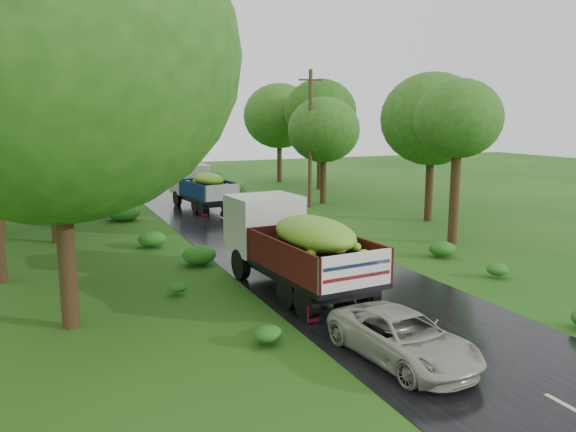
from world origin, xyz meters
TOP-DOWN VIEW (x-y plane):
  - ground at (0.00, 0.00)m, footprint 120.00×120.00m
  - road at (0.00, 5.00)m, footprint 6.50×80.00m
  - road_lines at (0.00, 6.00)m, footprint 0.12×69.60m
  - truck_near at (-1.84, 5.78)m, footprint 2.97×7.15m
  - truck_far at (-0.17, 23.59)m, footprint 2.99×6.55m
  - car at (-1.78, -0.56)m, footprint 2.29×4.33m
  - utility_pole at (6.41, 21.20)m, footprint 1.51×0.39m
  - trees_left at (-9.92, 20.17)m, footprint 6.84×34.18m
  - trees_right at (9.72, 23.59)m, footprint 6.41×29.23m
  - shrubs at (0.00, 14.00)m, footprint 11.90×44.00m

SIDE VIEW (x-z plane):
  - ground at x=0.00m, z-range 0.00..0.00m
  - road at x=0.00m, z-range 0.00..0.02m
  - road_lines at x=0.00m, z-range 0.02..0.02m
  - shrubs at x=0.00m, z-range 0.00..0.70m
  - car at x=-1.78m, z-range 0.02..1.18m
  - truck_far at x=-0.17m, z-range 0.17..2.83m
  - truck_near at x=-1.84m, z-range 0.19..3.13m
  - utility_pole at x=6.41m, z-range 0.13..8.82m
  - trees_right at x=9.72m, z-range 1.77..9.44m
  - trees_left at x=-9.92m, z-range 2.23..11.93m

